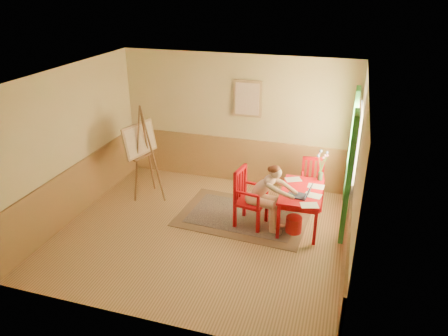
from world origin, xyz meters
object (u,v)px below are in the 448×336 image
(table, at_px, (301,195))
(easel, at_px, (141,144))
(figure, at_px, (266,194))
(chair_left, at_px, (249,198))
(chair_back, at_px, (312,183))
(laptop, at_px, (301,194))

(table, xyz_separation_m, easel, (-3.26, 0.27, 0.52))
(table, bearing_deg, figure, -155.62)
(figure, bearing_deg, chair_left, 172.71)
(chair_left, height_order, easel, easel)
(chair_left, bearing_deg, easel, 167.90)
(chair_back, height_order, figure, figure)
(laptop, bearing_deg, chair_back, 84.77)
(figure, relative_size, laptop, 2.89)
(table, distance_m, easel, 3.31)
(laptop, xyz_separation_m, easel, (-3.27, 0.52, 0.38))
(chair_left, bearing_deg, figure, -7.29)
(table, bearing_deg, easel, 175.23)
(chair_left, relative_size, easel, 0.57)
(table, xyz_separation_m, figure, (-0.60, -0.27, 0.07))
(easel, bearing_deg, laptop, -8.96)
(laptop, distance_m, easel, 3.33)
(laptop, bearing_deg, figure, -177.44)
(easel, bearing_deg, chair_back, 9.45)
(table, distance_m, chair_back, 0.85)
(chair_back, height_order, easel, easel)
(chair_back, relative_size, easel, 0.50)
(chair_left, height_order, chair_back, chair_left)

